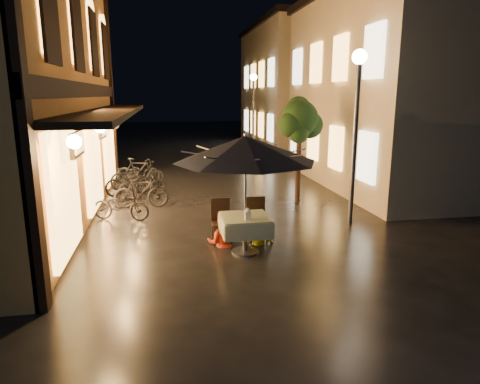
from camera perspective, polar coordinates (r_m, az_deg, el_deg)
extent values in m
plane|color=black|center=(8.52, 1.28, -9.12)|extent=(90.00, 90.00, 0.00)
cube|color=black|center=(11.90, -19.79, 12.65)|extent=(0.12, 11.00, 0.35)
cube|color=black|center=(11.83, -16.82, 10.19)|extent=(1.20, 10.50, 0.12)
cube|color=#FFB851|center=(8.57, -24.29, 21.27)|extent=(0.10, 0.90, 1.50)
cube|color=#FFB851|center=(11.00, -21.05, 19.41)|extent=(0.10, 0.90, 1.50)
cube|color=#FFB851|center=(13.45, -19.02, 18.21)|extent=(0.10, 0.90, 1.50)
cube|color=#FFB851|center=(15.92, -17.64, 17.36)|extent=(0.10, 0.90, 1.50)
cube|color=#FFB851|center=(8.64, -22.35, -0.07)|extent=(0.10, 2.20, 2.40)
cube|color=#FFB851|center=(12.03, -18.97, 3.60)|extent=(0.10, 2.20, 2.40)
cube|color=#FFB851|center=(15.46, -17.07, 5.64)|extent=(0.10, 2.20, 2.40)
cube|color=#C0B594|center=(16.89, 22.91, 12.07)|extent=(7.00, 9.00, 6.50)
cube|color=#FFB851|center=(12.38, 16.55, 4.47)|extent=(0.10, 1.00, 1.40)
cube|color=#FFB851|center=(12.31, 17.41, 17.47)|extent=(0.10, 1.00, 1.40)
cube|color=#FFB851|center=(14.36, 12.65, 5.78)|extent=(0.10, 1.00, 1.40)
cube|color=#FFB851|center=(14.30, 13.22, 16.98)|extent=(0.10, 1.00, 1.40)
cube|color=#FFB851|center=(16.40, 9.69, 6.75)|extent=(0.10, 1.00, 1.40)
cube|color=#FFB851|center=(16.35, 10.07, 16.55)|extent=(0.10, 1.00, 1.40)
cube|color=#FFB851|center=(18.47, 7.39, 7.49)|extent=(0.10, 1.00, 1.40)
cube|color=#FFB851|center=(18.43, 7.65, 16.19)|extent=(0.10, 1.00, 1.40)
cube|color=#C0B594|center=(27.30, 9.55, 13.32)|extent=(7.00, 10.00, 7.00)
cube|color=black|center=(27.58, 9.85, 20.92)|extent=(7.30, 10.30, 0.30)
cube|color=#FFB851|center=(22.69, 4.04, 8.54)|extent=(0.10, 1.00, 1.40)
cube|color=#FFB851|center=(22.66, 4.16, 15.62)|extent=(0.10, 1.00, 1.40)
cube|color=#FFB851|center=(24.83, 2.79, 8.93)|extent=(0.10, 1.00, 1.40)
cube|color=#FFB851|center=(24.79, 2.86, 15.39)|extent=(0.10, 1.00, 1.40)
cube|color=#FFB851|center=(26.97, 1.74, 9.25)|extent=(0.10, 1.00, 1.40)
cube|color=#FFB851|center=(26.94, 1.78, 15.20)|extent=(0.10, 1.00, 1.40)
cube|color=#FFB851|center=(29.12, 0.84, 9.52)|extent=(0.10, 1.00, 1.40)
cube|color=#FFB851|center=(29.10, 0.86, 15.03)|extent=(0.10, 1.00, 1.40)
cylinder|color=black|center=(13.04, 7.77, 3.51)|extent=(0.16, 0.16, 2.20)
sphere|color=black|center=(12.89, 7.96, 9.66)|extent=(1.10, 1.10, 1.10)
sphere|color=black|center=(13.11, 9.27, 8.80)|extent=(0.80, 0.80, 0.80)
sphere|color=black|center=(12.67, 6.84, 8.96)|extent=(0.76, 0.76, 0.76)
sphere|color=black|center=(13.18, 7.80, 11.04)|extent=(0.70, 0.70, 0.70)
sphere|color=black|center=(12.65, 7.82, 7.79)|extent=(0.60, 0.60, 0.60)
cylinder|color=#59595E|center=(10.83, 15.02, 6.11)|extent=(0.12, 0.12, 4.00)
sphere|color=beige|center=(10.80, 15.67, 16.97)|extent=(0.36, 0.36, 0.36)
cylinder|color=#59595E|center=(22.25, 1.78, 9.77)|extent=(0.12, 0.12, 4.00)
sphere|color=beige|center=(22.24, 1.82, 15.06)|extent=(0.36, 0.36, 0.36)
cylinder|color=#59595E|center=(8.81, 0.69, -5.87)|extent=(0.10, 0.10, 0.72)
cylinder|color=#59595E|center=(8.93, 0.68, -7.94)|extent=(0.56, 0.56, 0.04)
cube|color=#315B36|center=(8.70, 0.70, -3.44)|extent=(0.95, 0.95, 0.06)
cube|color=#315B36|center=(8.84, 3.73, -4.30)|extent=(0.04, 0.95, 0.33)
cube|color=#315B36|center=(8.67, -2.40, -4.64)|extent=(0.04, 0.95, 0.33)
cube|color=#315B36|center=(9.19, 0.14, -3.61)|extent=(0.95, 0.04, 0.33)
cube|color=#315B36|center=(8.30, 1.31, -5.43)|extent=(0.95, 0.04, 0.33)
cylinder|color=#59595E|center=(8.59, 0.70, -0.88)|extent=(0.05, 0.05, 2.30)
cone|color=black|center=(8.41, 0.72, 5.76)|extent=(2.86, 2.86, 0.52)
cylinder|color=#59595E|center=(8.38, 0.73, 7.45)|extent=(0.06, 0.06, 0.12)
cube|color=black|center=(9.34, -2.48, -4.22)|extent=(0.42, 0.42, 0.05)
cube|color=black|center=(9.45, -2.65, -2.44)|extent=(0.42, 0.04, 0.55)
cylinder|color=black|center=(9.22, -3.43, -6.00)|extent=(0.04, 0.04, 0.43)
cylinder|color=black|center=(9.26, -1.20, -5.88)|extent=(0.04, 0.04, 0.43)
cylinder|color=black|center=(9.56, -3.68, -5.31)|extent=(0.04, 0.04, 0.43)
cylinder|color=black|center=(9.60, -1.54, -5.20)|extent=(0.04, 0.04, 0.43)
cube|color=black|center=(9.47, 2.34, -3.97)|extent=(0.42, 0.42, 0.05)
cube|color=black|center=(9.58, 2.11, -2.22)|extent=(0.42, 0.04, 0.55)
cylinder|color=black|center=(9.34, 1.48, -5.73)|extent=(0.04, 0.04, 0.43)
cylinder|color=black|center=(9.41, 3.63, -5.59)|extent=(0.04, 0.04, 0.43)
cylinder|color=black|center=(9.67, 1.05, -5.06)|extent=(0.04, 0.04, 0.43)
cylinder|color=black|center=(9.74, 3.13, -4.94)|extent=(0.04, 0.04, 0.43)
cube|color=white|center=(8.42, 1.03, -3.14)|extent=(0.11, 0.11, 0.18)
cube|color=#FFD88C|center=(8.42, 1.03, -3.20)|extent=(0.07, 0.07, 0.12)
cone|color=white|center=(8.39, 1.03, -2.32)|extent=(0.16, 0.16, 0.07)
imported|color=red|center=(9.20, -2.40, -2.87)|extent=(0.80, 0.69, 1.40)
imported|color=yellow|center=(9.27, 2.46, -2.85)|extent=(0.91, 0.56, 1.36)
imported|color=black|center=(11.47, -15.62, -1.71)|extent=(1.61, 1.00, 0.80)
imported|color=black|center=(12.57, -13.06, -0.01)|extent=(1.57, 0.56, 0.93)
imported|color=black|center=(13.86, -12.96, 0.99)|extent=(1.68, 1.18, 0.84)
imported|color=black|center=(14.26, -14.67, 1.39)|extent=(1.58, 1.00, 0.92)
imported|color=black|center=(15.14, -13.51, 2.23)|extent=(1.98, 1.19, 0.98)
imported|color=black|center=(15.99, -13.43, 2.73)|extent=(1.65, 0.77, 0.96)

